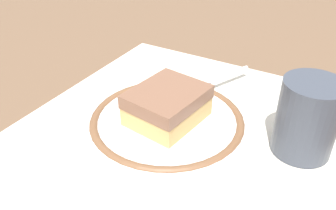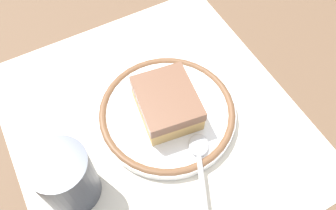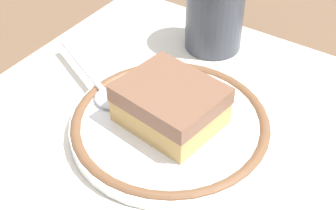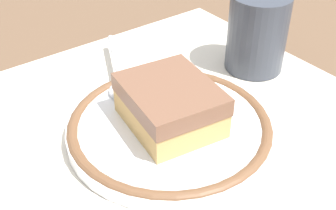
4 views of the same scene
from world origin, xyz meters
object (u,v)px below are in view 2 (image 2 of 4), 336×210
object	(u,v)px
cake_slice	(165,101)
cup	(68,180)
spoon	(201,165)
plate	(168,114)

from	to	relation	value
cake_slice	cup	distance (m)	0.17
spoon	cup	xyz separation A→B (m)	(-0.16, 0.05, 0.02)
cake_slice	cup	bearing A→B (deg)	-163.67
plate	cake_slice	world-z (taller)	cake_slice
cup	cake_slice	bearing A→B (deg)	16.33
plate	cake_slice	distance (m)	0.03
plate	spoon	size ratio (longest dim) A/B	1.48
plate	cake_slice	xyz separation A→B (m)	(-0.00, 0.01, 0.03)
cake_slice	cup	world-z (taller)	cup
spoon	cup	bearing A→B (deg)	161.30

